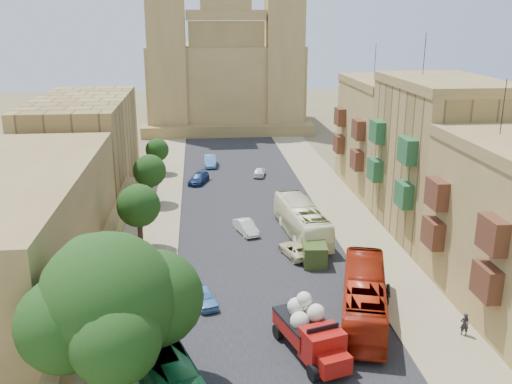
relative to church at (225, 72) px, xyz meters
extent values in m
cube|color=black|center=(0.00, -48.61, -9.51)|extent=(14.00, 140.00, 0.01)
cube|color=#867958|center=(9.50, -48.61, -9.51)|extent=(5.00, 140.00, 0.01)
cube|color=#867958|center=(-9.50, -48.61, -9.51)|extent=(5.00, 140.00, 0.01)
cube|color=#867958|center=(7.00, -48.61, -9.46)|extent=(0.25, 140.00, 0.12)
cube|color=#867958|center=(-7.00, -48.61, -9.46)|extent=(0.25, 140.00, 0.12)
cylinder|color=black|center=(15.00, -64.81, 3.58)|extent=(0.06, 0.06, 3.60)
cube|color=#532B1B|center=(11.55, -71.53, -5.53)|extent=(0.90, 2.20, 2.00)
cube|color=#532B1B|center=(11.55, -63.69, -5.53)|extent=(0.90, 2.20, 2.00)
cube|color=#532B1B|center=(11.55, -71.53, -2.59)|extent=(0.90, 2.20, 2.00)
cube|color=#532B1B|center=(11.55, -63.69, -2.59)|extent=(0.90, 2.20, 2.00)
cube|color=olive|center=(16.00, -53.61, -3.02)|extent=(8.00, 14.00, 13.00)
cube|color=olive|center=(16.00, -53.61, 3.88)|extent=(8.20, 14.00, 0.80)
cylinder|color=black|center=(15.00, -50.81, 6.08)|extent=(0.06, 0.06, 3.60)
cube|color=#225631|center=(11.55, -57.53, -4.58)|extent=(0.90, 2.20, 2.00)
cube|color=#225631|center=(11.55, -49.69, -4.58)|extent=(0.90, 2.20, 2.00)
cube|color=#225631|center=(11.55, -57.53, -0.94)|extent=(0.90, 2.20, 2.00)
cube|color=#225631|center=(11.55, -49.69, -0.94)|extent=(0.90, 2.20, 2.00)
cube|color=olive|center=(16.00, -39.61, -3.77)|extent=(8.00, 14.00, 11.50)
cube|color=olive|center=(16.00, -39.61, 2.38)|extent=(8.20, 14.00, 0.80)
cylinder|color=black|center=(15.00, -36.81, 4.58)|extent=(0.06, 0.06, 3.60)
cube|color=#532B1B|center=(11.55, -43.53, -5.15)|extent=(0.90, 2.20, 2.00)
cube|color=#532B1B|center=(11.55, -35.69, -5.15)|extent=(0.90, 2.20, 2.00)
cube|color=#532B1B|center=(11.55, -43.53, -1.93)|extent=(0.90, 2.20, 2.00)
cube|color=#532B1B|center=(11.55, -35.69, -1.93)|extent=(0.90, 2.20, 2.00)
cube|color=olive|center=(-12.50, -58.61, -8.62)|extent=(1.00, 40.00, 1.80)
cube|color=olive|center=(-18.00, -60.61, -5.32)|extent=(10.00, 28.00, 8.40)
cube|color=olive|center=(-18.00, -34.61, -4.52)|extent=(10.00, 22.00, 10.00)
cube|color=olive|center=(0.00, 2.39, -2.52)|extent=(26.00, 20.00, 14.00)
cube|color=olive|center=(0.00, -8.11, -8.62)|extent=(28.00, 4.00, 1.80)
cube|color=olive|center=(0.00, -6.41, 0.48)|extent=(12.00, 2.00, 16.00)
cube|color=olive|center=(0.00, -6.41, 9.38)|extent=(12.60, 2.40, 1.60)
cube|color=olive|center=(0.00, -6.41, 11.08)|extent=(8.00, 2.00, 2.40)
cube|color=olive|center=(-9.50, -5.11, 4.98)|extent=(6.00, 6.00, 29.00)
cube|color=olive|center=(9.50, -5.11, 4.98)|extent=(6.00, 6.00, 29.00)
cylinder|color=#332319|center=(-9.50, -74.61, -7.81)|extent=(0.90, 0.90, 3.40)
sphere|color=black|center=(-9.50, -74.61, -3.96)|extent=(6.80, 6.80, 6.80)
sphere|color=black|center=(-7.35, -73.54, -4.50)|extent=(5.01, 5.01, 5.01)
sphere|color=black|center=(-11.47, -75.42, -4.68)|extent=(4.65, 4.65, 4.65)
sphere|color=black|center=(-8.96, -76.76, -4.86)|extent=(4.30, 4.30, 4.30)
sphere|color=black|center=(-10.48, -72.64, -3.25)|extent=(3.94, 3.94, 3.94)
cylinder|color=#332319|center=(-10.00, -66.61, -8.53)|extent=(0.44, 0.44, 1.98)
sphere|color=black|center=(-10.00, -66.61, -6.53)|extent=(2.87, 2.87, 2.87)
cylinder|color=#332319|center=(-10.00, -54.61, -8.27)|extent=(0.44, 0.44, 2.49)
sphere|color=black|center=(-10.00, -54.61, -5.76)|extent=(3.62, 3.62, 3.62)
cylinder|color=#332319|center=(-10.00, -42.61, -8.35)|extent=(0.44, 0.44, 2.33)
sphere|color=black|center=(-10.00, -42.61, -5.99)|extent=(3.39, 3.39, 3.39)
cylinder|color=#332319|center=(-10.00, -30.61, -8.53)|extent=(0.44, 0.44, 1.97)
sphere|color=black|center=(-10.00, -30.61, -6.54)|extent=(2.87, 2.87, 2.87)
cube|color=maroon|center=(0.90, -70.80, -8.23)|extent=(3.23, 4.20, 0.93)
cube|color=black|center=(0.90, -70.80, -7.71)|extent=(3.29, 4.26, 0.12)
cube|color=maroon|center=(1.58, -73.07, -8.13)|extent=(2.57, 2.30, 1.85)
cube|color=maroon|center=(1.93, -74.25, -8.54)|extent=(2.03, 1.68, 1.03)
cube|color=black|center=(1.58, -73.07, -7.41)|extent=(1.90, 0.66, 0.93)
cylinder|color=black|center=(0.86, -74.25, -9.05)|extent=(0.61, 0.99, 0.93)
cylinder|color=black|center=(2.83, -73.66, -9.05)|extent=(0.61, 0.99, 0.93)
cylinder|color=black|center=(-0.44, -69.91, -9.05)|extent=(0.61, 0.99, 0.93)
cylinder|color=black|center=(1.53, -69.32, -9.05)|extent=(0.61, 0.99, 0.93)
sphere|color=beige|center=(0.58, -71.54, -7.46)|extent=(1.13, 1.13, 1.13)
sphere|color=beige|center=(1.48, -70.95, -7.46)|extent=(1.13, 1.13, 1.13)
sphere|color=beige|center=(0.72, -70.21, -7.46)|extent=(1.13, 1.13, 1.13)
sphere|color=beige|center=(0.47, -70.82, -6.89)|extent=(1.03, 1.03, 1.03)
sphere|color=beige|center=(1.51, -71.59, -6.94)|extent=(1.03, 1.03, 1.03)
sphere|color=beige|center=(0.93, -70.90, -6.43)|extent=(0.93, 0.93, 0.93)
cube|color=#354A1C|center=(4.00, -58.61, -8.65)|extent=(2.19, 4.32, 1.72)
cylinder|color=black|center=(3.05, -59.98, -9.17)|extent=(0.33, 0.71, 0.69)
cylinder|color=black|center=(4.68, -60.13, -9.17)|extent=(0.33, 0.71, 0.69)
cylinder|color=black|center=(3.32, -57.10, -9.17)|extent=(0.33, 0.71, 0.69)
cylinder|color=black|center=(4.95, -57.25, -9.17)|extent=(0.33, 0.71, 0.69)
imported|color=#9E220D|center=(5.38, -68.10, -7.98)|extent=(5.54, 11.34, 3.08)
imported|color=#FFFDCA|center=(4.00, -53.36, -8.02)|extent=(3.59, 10.96, 3.00)
imported|color=#5390C8|center=(-4.85, -65.15, -8.95)|extent=(2.18, 3.54, 1.12)
imported|color=silver|center=(-0.86, -52.23, -8.92)|extent=(2.26, 3.82, 1.19)
imported|color=beige|center=(2.75, -57.73, -8.96)|extent=(2.85, 4.33, 1.11)
imported|color=navy|center=(-5.00, -35.55, -8.93)|extent=(2.90, 4.37, 1.18)
imported|color=white|center=(2.41, -33.33, -8.97)|extent=(1.95, 3.40, 1.09)
imported|color=#4D8DD2|center=(-3.45, -27.77, -8.81)|extent=(1.56, 4.30, 1.41)
imported|color=black|center=(11.00, -70.68, -8.78)|extent=(0.59, 0.43, 1.47)
imported|color=#34353E|center=(7.55, -66.42, -8.74)|extent=(0.42, 0.92, 1.55)
camera|label=1|loc=(-4.89, -100.13, 9.29)|focal=40.00mm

